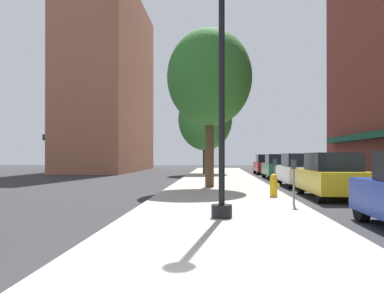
# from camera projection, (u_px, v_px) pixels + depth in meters

# --- Properties ---
(ground_plane) EXTENTS (90.00, 90.00, 0.00)m
(ground_plane) POSITION_uv_depth(u_px,v_px,m) (295.00, 185.00, 21.91)
(ground_plane) COLOR #2D2D30
(sidewalk_slab) EXTENTS (4.80, 50.00, 0.12)m
(sidewalk_slab) POSITION_uv_depth(u_px,v_px,m) (220.00, 182.00, 23.16)
(sidewalk_slab) COLOR #A8A399
(sidewalk_slab) RESTS_ON ground
(building_far_background) EXTENTS (6.80, 18.00, 17.62)m
(building_far_background) POSITION_uv_depth(u_px,v_px,m) (110.00, 85.00, 41.84)
(building_far_background) COLOR #9E6047
(building_far_background) RESTS_ON ground
(lamppost) EXTENTS (0.48, 0.48, 5.90)m
(lamppost) POSITION_uv_depth(u_px,v_px,m) (222.00, 84.00, 9.46)
(lamppost) COLOR black
(lamppost) RESTS_ON sidewalk_slab
(fire_hydrant) EXTENTS (0.33, 0.26, 0.79)m
(fire_hydrant) POSITION_uv_depth(u_px,v_px,m) (274.00, 185.00, 14.42)
(fire_hydrant) COLOR gold
(fire_hydrant) RESTS_ON sidewalk_slab
(parking_meter_near) EXTENTS (0.14, 0.09, 1.31)m
(parking_meter_near) POSITION_uv_depth(u_px,v_px,m) (275.00, 171.00, 15.61)
(parking_meter_near) COLOR slate
(parking_meter_near) RESTS_ON sidewalk_slab
(parking_meter_far) EXTENTS (0.14, 0.09, 1.31)m
(parking_meter_far) POSITION_uv_depth(u_px,v_px,m) (294.00, 177.00, 11.79)
(parking_meter_far) COLOR slate
(parking_meter_far) RESTS_ON sidewalk_slab
(tree_near) EXTENTS (4.40, 4.40, 6.93)m
(tree_near) POSITION_uv_depth(u_px,v_px,m) (205.00, 120.00, 33.54)
(tree_near) COLOR #4C3823
(tree_near) RESTS_ON sidewalk_slab
(tree_mid) EXTENTS (3.88, 3.88, 7.26)m
(tree_mid) POSITION_uv_depth(u_px,v_px,m) (209.00, 78.00, 18.74)
(tree_mid) COLOR #4C3823
(tree_mid) RESTS_ON sidewalk_slab
(car_yellow) EXTENTS (1.80, 4.30, 1.66)m
(car_yellow) POSITION_uv_depth(u_px,v_px,m) (332.00, 176.00, 14.88)
(car_yellow) COLOR black
(car_yellow) RESTS_ON ground
(car_white) EXTENTS (1.80, 4.30, 1.66)m
(car_white) POSITION_uv_depth(u_px,v_px,m) (300.00, 171.00, 20.51)
(car_white) COLOR black
(car_white) RESTS_ON ground
(car_green) EXTENTS (1.80, 4.30, 1.66)m
(car_green) POSITION_uv_depth(u_px,v_px,m) (278.00, 167.00, 27.76)
(car_green) COLOR black
(car_green) RESTS_ON ground
(car_red) EXTENTS (1.80, 4.30, 1.66)m
(car_red) POSITION_uv_depth(u_px,v_px,m) (266.00, 164.00, 34.75)
(car_red) COLOR black
(car_red) RESTS_ON ground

